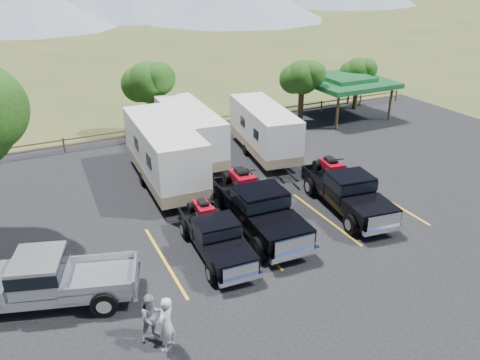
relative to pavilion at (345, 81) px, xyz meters
name	(u,v)px	position (x,y,z in m)	size (l,w,h in m)	color
ground	(343,275)	(-13.00, -17.00, -2.79)	(320.00, 320.00, 0.00)	#414F21
asphalt_lot	(301,238)	(-13.00, -14.00, -2.77)	(44.00, 34.00, 0.04)	black
stall_lines	(289,227)	(-13.00, -13.00, -2.74)	(12.12, 5.50, 0.01)	yellow
tree_ne_a	(302,77)	(-4.03, 0.01, 0.69)	(3.11, 2.92, 4.76)	black
tree_ne_b	(358,72)	(1.98, 1.01, 0.34)	(2.77, 2.59, 4.27)	black
tree_north	(148,82)	(-15.03, 2.02, 1.05)	(3.46, 3.24, 5.25)	black
rail_fence	(208,122)	(-11.00, 1.50, -2.18)	(36.12, 0.12, 1.00)	brown
pavilion	(345,81)	(0.00, 0.00, 0.00)	(6.20, 6.20, 3.22)	brown
rig_left	(215,234)	(-16.87, -13.35, -1.87)	(2.19, 5.58, 1.83)	black
rig_center	(258,206)	(-14.31, -12.32, -1.64)	(2.70, 6.97, 2.29)	black
rig_right	(346,190)	(-9.53, -12.62, -1.72)	(2.92, 6.62, 2.14)	black
trailer_left	(164,153)	(-16.62, -5.95, -0.94)	(2.90, 9.95, 3.45)	white
trailer_center	(190,133)	(-14.11, -3.16, -1.07)	(2.77, 9.24, 3.21)	white
trailer_right	(264,130)	(-9.70, -4.52, -1.13)	(3.36, 8.96, 3.10)	white
pickup_silver	(46,279)	(-23.49, -13.67, -1.74)	(6.81, 3.93, 1.95)	#ABADB5
person_a	(166,324)	(-20.39, -17.67, -1.77)	(0.72, 0.47, 1.96)	silver
person_b	(152,317)	(-20.66, -17.01, -1.90)	(0.83, 0.64, 1.70)	gray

